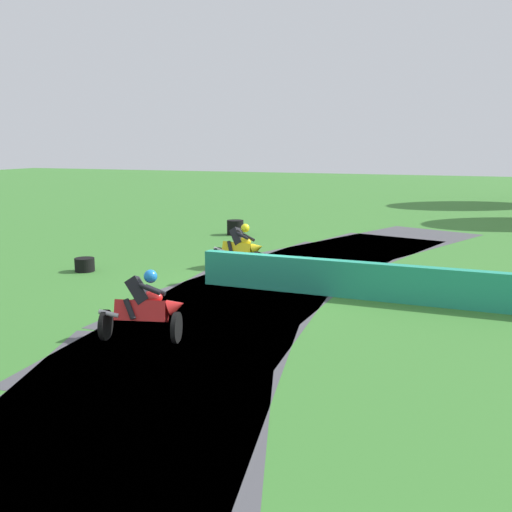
# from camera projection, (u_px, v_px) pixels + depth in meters

# --- Properties ---
(ground_plane) EXTENTS (120.00, 120.00, 0.00)m
(ground_plane) POSITION_uv_depth(u_px,v_px,m) (259.00, 288.00, 15.95)
(ground_plane) COLOR #38752D
(track_asphalt) EXTENTS (7.62, 27.22, 0.01)m
(track_asphalt) POSITION_uv_depth(u_px,v_px,m) (283.00, 290.00, 15.70)
(track_asphalt) COLOR #47474C
(track_asphalt) RESTS_ON ground
(safety_barrier) EXTENTS (14.76, 0.66, 0.90)m
(safety_barrier) POSITION_uv_depth(u_px,v_px,m) (502.00, 293.00, 13.62)
(safety_barrier) COLOR #239375
(safety_barrier) RESTS_ON ground
(motorcycle_lead_yellow) EXTENTS (1.71, 1.00, 1.43)m
(motorcycle_lead_yellow) POSITION_uv_depth(u_px,v_px,m) (241.00, 247.00, 18.34)
(motorcycle_lead_yellow) COLOR black
(motorcycle_lead_yellow) RESTS_ON ground
(motorcycle_chase_red) EXTENTS (1.68, 1.09, 1.43)m
(motorcycle_chase_red) POSITION_uv_depth(u_px,v_px,m) (146.00, 307.00, 11.69)
(motorcycle_chase_red) COLOR black
(motorcycle_chase_red) RESTS_ON ground
(tire_stack_near) EXTENTS (0.68, 0.68, 0.60)m
(tire_stack_near) POSITION_uv_depth(u_px,v_px,m) (235.00, 227.00, 25.20)
(tire_stack_near) COLOR black
(tire_stack_near) RESTS_ON ground
(tire_stack_mid_a) EXTENTS (0.58, 0.58, 0.40)m
(tire_stack_mid_a) POSITION_uv_depth(u_px,v_px,m) (85.00, 265.00, 18.01)
(tire_stack_mid_a) COLOR black
(tire_stack_mid_a) RESTS_ON ground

